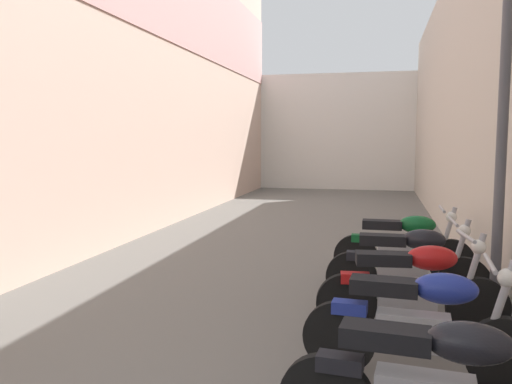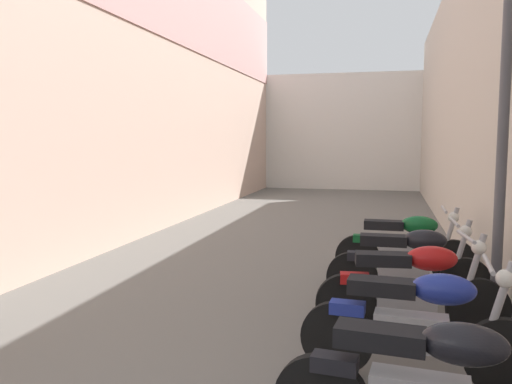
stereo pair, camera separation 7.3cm
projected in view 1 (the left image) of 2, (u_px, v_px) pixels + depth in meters
ground_plane at (272, 261)px, 8.15m from camera, size 35.97×35.97×0.00m
building_left at (141, 53)px, 10.39m from camera, size 0.45×19.97×7.21m
building_right at (467, 97)px, 9.09m from camera, size 0.45×19.97×5.31m
building_far_end at (338, 132)px, 20.49m from camera, size 8.81×2.00×4.38m
motorcycle_fourth at (421, 322)px, 4.03m from camera, size 1.85×0.58×1.04m
motorcycle_fifth at (413, 286)px, 5.02m from camera, size 1.85×0.58×1.04m
motorcycle_sixth at (408, 263)px, 5.93m from camera, size 1.85×0.58×1.04m
motorcycle_seventh at (404, 244)px, 6.98m from camera, size 1.85×0.58×1.04m
street_lamp at (496, 43)px, 4.87m from camera, size 0.79×0.18×4.84m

